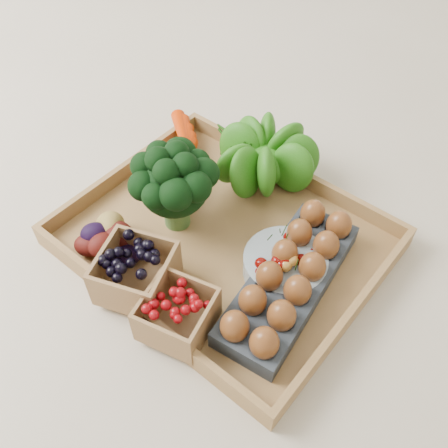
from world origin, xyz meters
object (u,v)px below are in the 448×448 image
Objects in this scene: tray at (224,242)px; cherry_bowl at (285,265)px; broccoli at (175,199)px; egg_carton at (289,283)px.

cherry_bowl is (0.13, 0.01, 0.03)m from tray.
tray is 0.12m from broccoli.
tray is 0.13m from cherry_bowl.
broccoli reaches higher than egg_carton.
broccoli is 0.23m from cherry_bowl.
broccoli reaches higher than cherry_bowl.
broccoli is 1.11× the size of cherry_bowl.
broccoli is 0.26m from egg_carton.
cherry_bowl is at bearing 5.36° from tray.
broccoli is (-0.10, -0.02, 0.07)m from tray.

